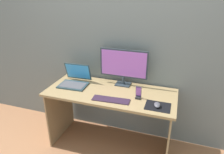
{
  "coord_description": "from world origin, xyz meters",
  "views": [
    {
      "loc": [
        0.67,
        -1.94,
        1.84
      ],
      "look_at": [
        0.03,
        -0.02,
        0.95
      ],
      "focal_mm": 32.48,
      "sensor_mm": 36.0,
      "label": 1
    }
  ],
  "objects_px": {
    "laptop": "(75,80)",
    "keyboard_external": "(111,100)",
    "mouse": "(157,105)",
    "phone_in_dock": "(138,94)",
    "monitor": "(124,65)"
  },
  "relations": [
    {
      "from": "keyboard_external",
      "to": "monitor",
      "type": "bearing_deg",
      "value": 83.64
    },
    {
      "from": "phone_in_dock",
      "to": "keyboard_external",
      "type": "bearing_deg",
      "value": -153.83
    },
    {
      "from": "mouse",
      "to": "phone_in_dock",
      "type": "height_order",
      "value": "phone_in_dock"
    },
    {
      "from": "mouse",
      "to": "phone_in_dock",
      "type": "distance_m",
      "value": 0.24
    },
    {
      "from": "mouse",
      "to": "monitor",
      "type": "bearing_deg",
      "value": 129.16
    },
    {
      "from": "laptop",
      "to": "mouse",
      "type": "bearing_deg",
      "value": -11.73
    },
    {
      "from": "monitor",
      "to": "phone_in_dock",
      "type": "bearing_deg",
      "value": -48.33
    },
    {
      "from": "laptop",
      "to": "phone_in_dock",
      "type": "relative_size",
      "value": 2.48
    },
    {
      "from": "monitor",
      "to": "phone_in_dock",
      "type": "xyz_separation_m",
      "value": [
        0.25,
        -0.28,
        -0.2
      ]
    },
    {
      "from": "monitor",
      "to": "phone_in_dock",
      "type": "height_order",
      "value": "monitor"
    },
    {
      "from": "laptop",
      "to": "phone_in_dock",
      "type": "distance_m",
      "value": 0.82
    },
    {
      "from": "laptop",
      "to": "mouse",
      "type": "relative_size",
      "value": 3.45
    },
    {
      "from": "keyboard_external",
      "to": "phone_in_dock",
      "type": "height_order",
      "value": "phone_in_dock"
    },
    {
      "from": "laptop",
      "to": "mouse",
      "type": "height_order",
      "value": "laptop"
    },
    {
      "from": "laptop",
      "to": "keyboard_external",
      "type": "bearing_deg",
      "value": -23.37
    }
  ]
}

